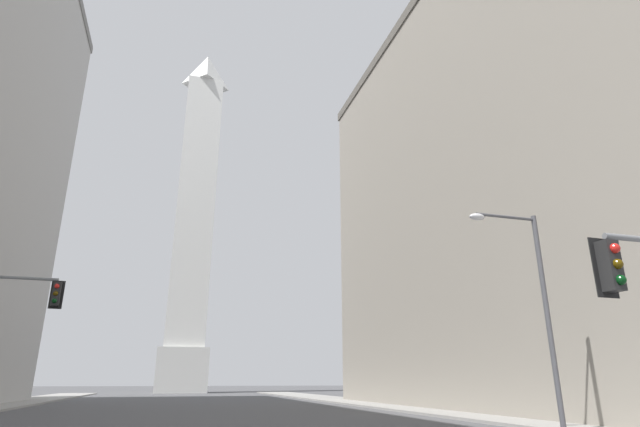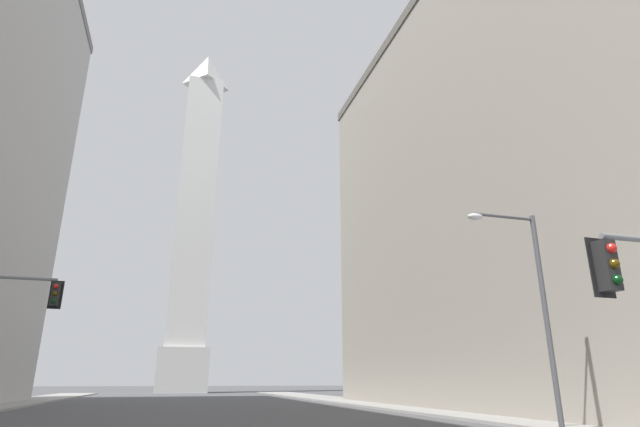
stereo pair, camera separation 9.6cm
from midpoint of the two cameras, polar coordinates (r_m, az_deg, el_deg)
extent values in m
cube|color=gray|center=(36.26, 11.35, -21.02)|extent=(5.00, 102.11, 0.15)
cube|color=gray|center=(41.61, 28.24, 2.52)|extent=(23.87, 42.66, 30.48)
cube|color=#605B52|center=(48.97, 25.29, 19.94)|extent=(24.11, 43.08, 0.90)
cube|color=silver|center=(86.85, -15.46, -16.89)|extent=(7.96, 7.96, 6.85)
cube|color=silver|center=(91.73, -13.97, 0.82)|extent=(6.37, 6.37, 49.15)
pyramid|color=silver|center=(104.23, -12.74, 15.54)|extent=(6.37, 6.37, 7.00)
cube|color=black|center=(12.41, 30.15, -5.18)|extent=(0.35, 0.35, 1.10)
cube|color=black|center=(12.53, 29.56, -5.38)|extent=(0.58, 0.05, 1.32)
sphere|color=red|center=(12.36, 30.53, -3.43)|extent=(0.22, 0.22, 0.22)
sphere|color=#483506|center=(12.29, 30.79, -4.97)|extent=(0.22, 0.22, 0.22)
sphere|color=#073410|center=(12.23, 31.05, -6.51)|extent=(0.22, 0.22, 0.22)
cylinder|color=slate|center=(27.20, -32.14, -6.20)|extent=(4.31, 0.14, 0.14)
cube|color=black|center=(26.58, -27.91, -8.14)|extent=(0.36, 0.36, 1.10)
cube|color=black|center=(26.75, -27.86, -8.21)|extent=(0.58, 0.06, 1.32)
sphere|color=red|center=(26.44, -27.85, -7.35)|extent=(0.22, 0.22, 0.22)
sphere|color=#483506|center=(26.39, -27.96, -8.08)|extent=(0.22, 0.22, 0.22)
sphere|color=#073410|center=(26.34, -28.07, -8.80)|extent=(0.22, 0.22, 0.22)
cylinder|color=#4C4C51|center=(21.00, 24.59, -10.85)|extent=(0.20, 0.20, 8.12)
cylinder|color=#4C4C51|center=(20.97, 20.43, -0.35)|extent=(2.62, 0.12, 0.12)
sphere|color=#4C4C51|center=(21.76, 23.22, -0.64)|extent=(0.20, 0.20, 0.20)
ellipsoid|color=silver|center=(20.20, 17.47, -0.36)|extent=(0.64, 0.36, 0.26)
camera|label=1|loc=(0.05, -89.95, -0.02)|focal=28.00mm
camera|label=2|loc=(0.05, 90.05, 0.02)|focal=28.00mm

